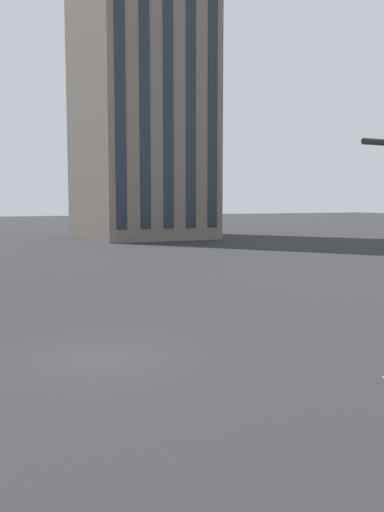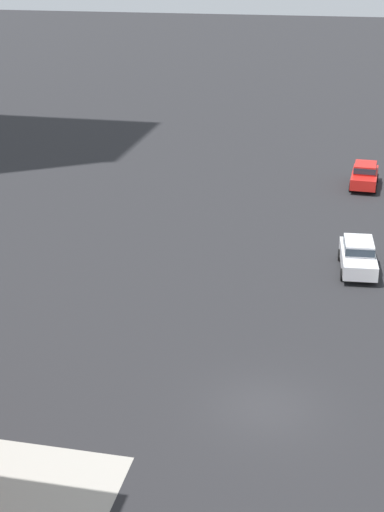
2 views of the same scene
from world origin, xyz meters
name	(u,v)px [view 1 (image 1 of 2)]	position (x,y,z in m)	size (l,w,h in m)	color
ground_plane	(101,358)	(0.00, 0.00, 0.00)	(320.00, 320.00, 0.00)	#262628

